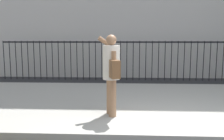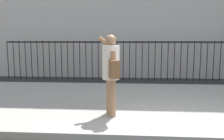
{
  "view_description": "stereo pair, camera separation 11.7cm",
  "coord_description": "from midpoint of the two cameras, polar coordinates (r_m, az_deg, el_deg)",
  "views": [
    {
      "loc": [
        -1.05,
        -3.61,
        1.69
      ],
      "look_at": [
        -1.28,
        1.3,
        1.03
      ],
      "focal_mm": 37.68,
      "sensor_mm": 36.0,
      "label": 1
    },
    {
      "loc": [
        -0.93,
        -3.61,
        1.69
      ],
      "look_at": [
        -1.28,
        1.3,
        1.03
      ],
      "focal_mm": 37.68,
      "sensor_mm": 36.0,
      "label": 2
    }
  ],
  "objects": [
    {
      "name": "pedestrian_on_phone",
      "position": [
        4.63,
        -0.81,
        0.15
      ],
      "size": [
        0.51,
        0.71,
        1.62
      ],
      "color": "#936B4C",
      "rests_on": "sidewalk"
    },
    {
      "name": "iron_fence",
      "position": [
        9.59,
        8.64,
        3.54
      ],
      "size": [
        12.03,
        0.04,
        1.6
      ],
      "color": "black",
      "rests_on": "ground"
    },
    {
      "name": "sidewalk",
      "position": [
        6.11,
        12.04,
        -7.87
      ],
      "size": [
        28.0,
        4.4,
        0.15
      ],
      "primitive_type": "cube",
      "color": "#9E9B93",
      "rests_on": "ground"
    }
  ]
}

